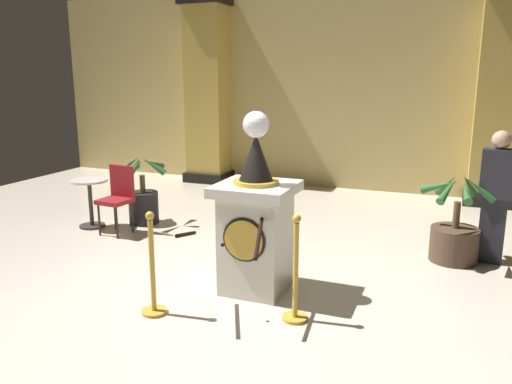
% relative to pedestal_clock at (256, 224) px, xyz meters
% --- Properties ---
extents(ground_plane, '(12.90, 12.90, 0.00)m').
position_rel_pedestal_clock_xyz_m(ground_plane, '(-0.26, -0.20, -0.72)').
color(ground_plane, beige).
extents(back_wall, '(12.90, 0.16, 3.88)m').
position_rel_pedestal_clock_xyz_m(back_wall, '(-0.26, 5.28, 1.22)').
color(back_wall, tan).
rests_on(back_wall, ground_plane).
extents(pedestal_clock, '(0.77, 0.77, 1.86)m').
position_rel_pedestal_clock_xyz_m(pedestal_clock, '(0.00, 0.00, 0.00)').
color(pedestal_clock, silver).
rests_on(pedestal_clock, ground_plane).
extents(stanchion_near, '(0.24, 0.24, 1.00)m').
position_rel_pedestal_clock_xyz_m(stanchion_near, '(-0.69, -0.86, -0.37)').
color(stanchion_near, gold).
rests_on(stanchion_near, ground_plane).
extents(stanchion_far, '(0.24, 0.24, 1.01)m').
position_rel_pedestal_clock_xyz_m(stanchion_far, '(0.58, -0.50, -0.37)').
color(stanchion_far, gold).
rests_on(stanchion_far, ground_plane).
extents(velvet_rope, '(0.86, 0.84, 0.22)m').
position_rel_pedestal_clock_xyz_m(velvet_rope, '(-0.06, -0.68, 0.07)').
color(velvet_rope, black).
extents(column_left, '(0.94, 0.94, 3.72)m').
position_rel_pedestal_clock_xyz_m(column_left, '(-3.00, 4.97, 1.13)').
color(column_left, black).
rests_on(column_left, ground_plane).
extents(column_right, '(0.92, 0.92, 3.72)m').
position_rel_pedestal_clock_xyz_m(column_right, '(2.47, 4.97, 1.13)').
color(column_right, black).
rests_on(column_right, ground_plane).
extents(potted_palm_left, '(0.75, 0.77, 1.06)m').
position_rel_pedestal_clock_xyz_m(potted_palm_left, '(-2.49, 1.66, -0.36)').
color(potted_palm_left, black).
rests_on(potted_palm_left, ground_plane).
extents(potted_palm_right, '(0.87, 0.81, 1.10)m').
position_rel_pedestal_clock_xyz_m(potted_palm_right, '(1.91, 1.66, -0.39)').
color(potted_palm_right, '#4C3828').
rests_on(potted_palm_right, ground_plane).
extents(bystander_guest, '(0.39, 0.26, 1.58)m').
position_rel_pedestal_clock_xyz_m(bystander_guest, '(2.32, 1.80, 0.11)').
color(bystander_guest, '#26262D').
rests_on(bystander_guest, ground_plane).
extents(cafe_table, '(0.53, 0.53, 0.72)m').
position_rel_pedestal_clock_xyz_m(cafe_table, '(-3.10, 1.20, -0.26)').
color(cafe_table, '#332D28').
rests_on(cafe_table, ground_plane).
extents(cafe_chair_red, '(0.43, 0.43, 0.96)m').
position_rel_pedestal_clock_xyz_m(cafe_chair_red, '(-2.54, 1.13, -0.15)').
color(cafe_chair_red, black).
rests_on(cafe_chair_red, ground_plane).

